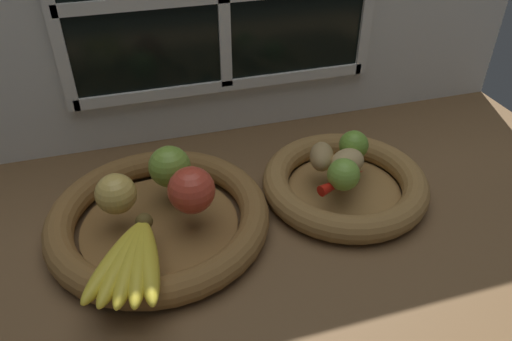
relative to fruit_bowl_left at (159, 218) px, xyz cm
name	(u,v)px	position (x,y,z in cm)	size (l,w,h in cm)	color
ground_plane	(263,211)	(19.52, 1.02, -3.85)	(140.00, 90.00, 3.00)	brown
back_wall	(221,9)	(19.52, 30.79, 25.54)	(140.00, 4.60, 55.00)	silver
fruit_bowl_left	(159,218)	(0.00, 0.00, 0.00)	(38.78, 38.78, 5.07)	brown
fruit_bowl_right	(344,183)	(35.46, 0.00, 0.01)	(31.63, 31.63, 5.07)	olive
apple_red_right	(191,190)	(5.87, -2.26, 6.71)	(7.99, 7.99, 7.99)	#CC422D
apple_green_back	(170,167)	(3.39, 5.84, 6.48)	(7.53, 7.53, 7.53)	#7AA338
apple_golden_left	(116,193)	(-6.27, 1.25, 6.17)	(6.89, 6.89, 6.89)	#DBB756
banana_bunch_front	(132,260)	(-5.10, -12.96, 4.29)	(12.57, 18.85, 3.14)	yellow
potato_large	(347,162)	(35.46, 0.00, 5.07)	(6.77, 5.37, 4.71)	tan
potato_oblong	(322,156)	(31.58, 3.02, 5.05)	(7.38, 4.53, 4.67)	#A38451
lime_near	(344,175)	(32.67, -4.18, 5.65)	(5.87, 5.87, 5.87)	#7AAD3D
lime_far	(354,145)	(38.71, 4.18, 5.57)	(5.71, 5.71, 5.71)	#6B9E33
chili_pepper	(343,180)	(33.10, -3.49, 3.74)	(2.05, 2.05, 10.81)	red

